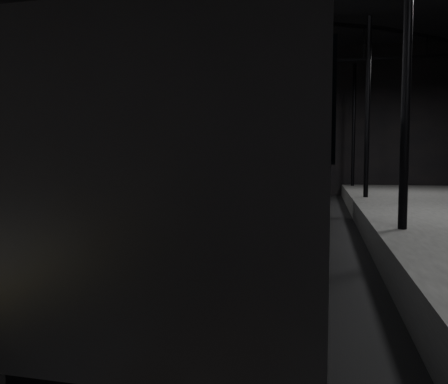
% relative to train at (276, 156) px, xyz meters
% --- Properties ---
extents(ground, '(44.00, 44.00, 0.00)m').
position_rel_train_xyz_m(ground, '(0.00, 3.91, -3.19)').
color(ground, black).
rests_on(ground, ground).
extents(platform_left, '(9.00, 43.80, 1.00)m').
position_rel_train_xyz_m(platform_left, '(-7.50, 3.91, -2.69)').
color(platform_left, '#4A4A48').
rests_on(platform_left, ground).
extents(tactile_strip, '(0.50, 43.80, 0.01)m').
position_rel_train_xyz_m(tactile_strip, '(-3.25, 3.91, -2.18)').
color(tactile_strip, olive).
rests_on(tactile_strip, platform_left).
extents(track, '(2.40, 43.00, 0.24)m').
position_rel_train_xyz_m(track, '(0.00, 3.91, -3.12)').
color(track, '#3F3328').
rests_on(track, ground).
extents(train, '(3.19, 21.36, 5.71)m').
position_rel_train_xyz_m(train, '(0.00, 0.00, 0.00)').
color(train, '#A6A7AE').
rests_on(train, ground).
extents(woman, '(0.68, 0.54, 1.61)m').
position_rel_train_xyz_m(woman, '(-6.18, -4.18, -1.38)').
color(woman, '#9B8F5F').
rests_on(woman, platform_left).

